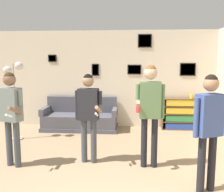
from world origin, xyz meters
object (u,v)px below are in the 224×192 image
object	(u,v)px
bookshelf	(183,114)
floor_lamp	(14,80)
person_player_foreground_left	(11,109)
person_player_foreground_center	(88,109)
person_watcher_holding_cup	(150,104)
drinking_cup	(191,96)
couch	(80,119)
person_spectator_near_bookshelf	(209,121)

from	to	relation	value
bookshelf	floor_lamp	xyz separation A→B (m)	(-4.14, -1.21, 1.00)
person_player_foreground_left	person_player_foreground_center	bearing A→B (deg)	11.76
person_player_foreground_center	person_watcher_holding_cup	world-z (taller)	person_watcher_holding_cup
bookshelf	drinking_cup	xyz separation A→B (m)	(0.21, -0.00, 0.49)
bookshelf	floor_lamp	bearing A→B (deg)	-163.73
couch	person_player_foreground_center	size ratio (longest dim) A/B	1.24
person_player_foreground_center	person_spectator_near_bookshelf	distance (m)	2.06
person_spectator_near_bookshelf	person_player_foreground_center	bearing A→B (deg)	154.08
person_player_foreground_left	person_spectator_near_bookshelf	distance (m)	3.23
floor_lamp	couch	bearing A→B (deg)	37.02
person_player_foreground_left	person_watcher_holding_cup	distance (m)	2.41
couch	floor_lamp	xyz separation A→B (m)	(-1.34, -1.01, 1.14)
person_watcher_holding_cup	person_spectator_near_bookshelf	bearing A→B (deg)	-45.66
person_player_foreground_left	person_spectator_near_bookshelf	world-z (taller)	person_spectator_near_bookshelf
person_spectator_near_bookshelf	bookshelf	bearing A→B (deg)	84.31
bookshelf	person_spectator_near_bookshelf	size ratio (longest dim) A/B	0.68
bookshelf	person_player_foreground_left	xyz separation A→B (m)	(-3.50, -2.70, 0.60)
bookshelf	person_player_foreground_center	xyz separation A→B (m)	(-2.18, -2.43, 0.57)
person_player_foreground_center	drinking_cup	world-z (taller)	person_player_foreground_center
person_watcher_holding_cup	floor_lamp	bearing A→B (deg)	156.29
couch	bookshelf	bearing A→B (deg)	4.06
floor_lamp	person_spectator_near_bookshelf	bearing A→B (deg)	-29.06
person_spectator_near_bookshelf	floor_lamp	bearing A→B (deg)	150.94
couch	person_watcher_holding_cup	size ratio (longest dim) A/B	1.13
person_watcher_holding_cup	person_player_foreground_center	bearing A→B (deg)	173.61
person_player_foreground_center	person_watcher_holding_cup	bearing A→B (deg)	-6.39
person_player_foreground_left	person_player_foreground_center	xyz separation A→B (m)	(1.31, 0.27, -0.03)
person_player_foreground_left	person_spectator_near_bookshelf	xyz separation A→B (m)	(3.16, -0.63, 0.01)
couch	bookshelf	world-z (taller)	couch
person_spectator_near_bookshelf	drinking_cup	world-z (taller)	person_spectator_near_bookshelf
bookshelf	floor_lamp	size ratio (longest dim) A/B	0.62
person_player_foreground_left	couch	bearing A→B (deg)	74.46
couch	floor_lamp	distance (m)	2.03
person_player_foreground_left	bookshelf	bearing A→B (deg)	37.67
bookshelf	drinking_cup	size ratio (longest dim) A/B	9.69
person_player_foreground_center	person_watcher_holding_cup	size ratio (longest dim) A/B	0.91
couch	person_player_foreground_left	world-z (taller)	person_player_foreground_left
bookshelf	person_player_foreground_left	world-z (taller)	person_player_foreground_left
person_player_foreground_left	person_watcher_holding_cup	world-z (taller)	person_watcher_holding_cup
person_player_foreground_left	person_player_foreground_center	size ratio (longest dim) A/B	1.02
bookshelf	couch	bearing A→B (deg)	-175.94
floor_lamp	person_spectator_near_bookshelf	world-z (taller)	floor_lamp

